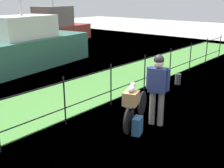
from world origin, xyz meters
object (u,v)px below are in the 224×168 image
at_px(cyclist_person, 158,84).
at_px(moored_boat_near, 25,48).
at_px(moored_boat_mid, 54,29).
at_px(bicycle_main, 136,111).
at_px(terrier_dog, 132,88).
at_px(wooden_crate, 131,98).
at_px(backpack_on_paving, 137,126).
at_px(mooring_bollard, 178,79).

bearing_deg(cyclist_person, moored_boat_near, 80.94).
bearing_deg(moored_boat_mid, moored_boat_near, -137.90).
bearing_deg(bicycle_main, moored_boat_mid, 60.21).
bearing_deg(cyclist_person, terrier_dog, 157.69).
bearing_deg(moored_boat_mid, bicycle_main, -119.79).
bearing_deg(moored_boat_mid, terrier_dog, -120.77).
distance_m(wooden_crate, cyclist_person, 0.74).
bearing_deg(terrier_dog, moored_boat_near, 75.69).
height_order(terrier_dog, backpack_on_paving, terrier_dog).
bearing_deg(moored_boat_mid, wooden_crate, -120.84).
bearing_deg(terrier_dog, wooden_crate, -161.56).
distance_m(moored_boat_near, moored_boat_mid, 7.05).
distance_m(backpack_on_paving, moored_boat_near, 7.57).
bearing_deg(moored_boat_near, cyclist_person, -99.06).
bearing_deg(wooden_crate, bicycle_main, 18.44).
distance_m(terrier_dog, moored_boat_near, 7.33).
relative_size(bicycle_main, wooden_crate, 4.55).
bearing_deg(terrier_dog, backpack_on_paving, -101.81).
bearing_deg(backpack_on_paving, moored_boat_near, 57.08).
xyz_separation_m(terrier_dog, cyclist_person, (0.64, -0.26, -0.01)).
distance_m(bicycle_main, moored_boat_mid, 13.50).
bearing_deg(terrier_dog, cyclist_person, -22.31).
bearing_deg(terrier_dog, mooring_bollard, 12.62).
distance_m(mooring_bollard, moored_boat_mid, 11.43).
height_order(wooden_crate, terrier_dog, terrier_dog).
height_order(bicycle_main, terrier_dog, terrier_dog).
relative_size(cyclist_person, backpack_on_paving, 4.21).
bearing_deg(wooden_crate, cyclist_person, -20.99).
bearing_deg(mooring_bollard, moored_boat_near, 108.17).
bearing_deg(moored_boat_near, backpack_on_paving, -104.24).
xyz_separation_m(mooring_bollard, moored_boat_mid, (3.18, 10.96, 0.68)).
bearing_deg(terrier_dog, moored_boat_mid, 59.23).
height_order(bicycle_main, moored_boat_mid, moored_boat_mid).
relative_size(moored_boat_near, moored_boat_mid, 1.00).
bearing_deg(backpack_on_paving, terrier_dog, 59.50).
bearing_deg(terrier_dog, bicycle_main, 18.44).
height_order(bicycle_main, moored_boat_near, moored_boat_near).
xyz_separation_m(mooring_bollard, moored_boat_near, (-2.05, 6.23, 0.65)).
bearing_deg(wooden_crate, terrier_dog, 18.44).
xyz_separation_m(cyclist_person, backpack_on_paving, (-0.68, 0.05, -0.80)).
height_order(wooden_crate, cyclist_person, cyclist_person).
distance_m(mooring_bollard, moored_boat_near, 6.59).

